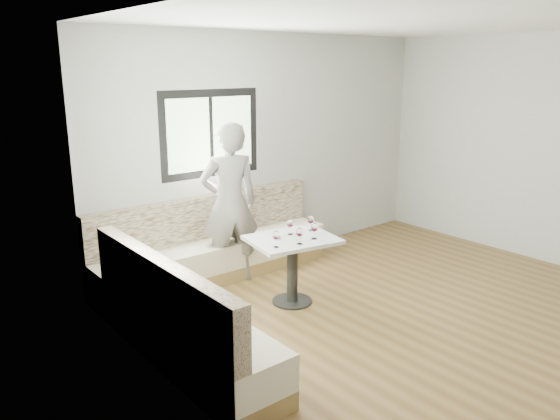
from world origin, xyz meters
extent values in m
cube|color=brown|center=(0.00, 0.00, 0.00)|extent=(5.00, 5.00, 0.01)
cube|color=white|center=(0.00, 0.00, 2.80)|extent=(5.00, 5.00, 0.01)
cube|color=#B7B7B2|center=(0.00, 2.50, 1.40)|extent=(5.00, 0.01, 2.80)
cube|color=#B7B7B2|center=(-2.50, 0.00, 1.40)|extent=(0.01, 5.00, 2.80)
cube|color=black|center=(-0.90, 2.49, 1.65)|extent=(1.30, 0.02, 1.00)
cube|color=black|center=(-2.49, 0.90, 1.65)|extent=(0.02, 1.30, 1.00)
cube|color=olive|center=(-1.05, 2.23, 0.08)|extent=(2.90, 0.55, 0.16)
cube|color=beige|center=(-1.05, 2.23, 0.30)|extent=(2.90, 0.55, 0.29)
cube|color=beige|center=(-1.05, 2.43, 0.70)|extent=(2.90, 0.14, 0.50)
cube|color=olive|center=(-2.23, 0.82, 0.08)|extent=(0.55, 2.25, 0.16)
cube|color=beige|center=(-2.23, 0.82, 0.30)|extent=(0.55, 2.25, 0.29)
cube|color=beige|center=(-2.43, 0.82, 0.70)|extent=(0.14, 2.25, 0.50)
cube|color=#C24F2E|center=(-2.25, 0.45, 0.51)|extent=(0.39, 0.39, 0.12)
cylinder|color=black|center=(-0.79, 1.16, 0.01)|extent=(0.42, 0.42, 0.02)
cylinder|color=black|center=(-0.79, 1.16, 0.33)|extent=(0.11, 0.11, 0.67)
cube|color=silver|center=(-0.79, 1.16, 0.69)|extent=(0.97, 0.81, 0.04)
imported|color=slate|center=(-0.95, 2.07, 0.91)|extent=(0.76, 0.60, 1.83)
cylinder|color=white|center=(-0.93, 1.24, 0.73)|extent=(0.10, 0.10, 0.04)
sphere|color=black|center=(-0.92, 1.25, 0.74)|extent=(0.02, 0.02, 0.02)
sphere|color=black|center=(-0.95, 1.25, 0.74)|extent=(0.02, 0.02, 0.02)
sphere|color=black|center=(-0.93, 1.23, 0.74)|extent=(0.02, 0.02, 0.02)
cylinder|color=white|center=(-1.10, 1.03, 0.71)|extent=(0.05, 0.05, 0.01)
cylinder|color=white|center=(-1.10, 1.03, 0.75)|extent=(0.01, 0.01, 0.07)
ellipsoid|color=white|center=(-1.10, 1.03, 0.83)|extent=(0.07, 0.07, 0.09)
cylinder|color=#4E0317|center=(-1.10, 1.03, 0.81)|extent=(0.05, 0.05, 0.02)
cylinder|color=white|center=(-0.86, 0.97, 0.71)|extent=(0.05, 0.05, 0.01)
cylinder|color=white|center=(-0.86, 0.97, 0.75)|extent=(0.01, 0.01, 0.07)
ellipsoid|color=white|center=(-0.86, 0.97, 0.83)|extent=(0.07, 0.07, 0.09)
cylinder|color=#4E0317|center=(-0.86, 0.97, 0.81)|extent=(0.05, 0.05, 0.02)
cylinder|color=white|center=(-0.64, 1.00, 0.71)|extent=(0.05, 0.05, 0.01)
cylinder|color=white|center=(-0.64, 1.00, 0.75)|extent=(0.01, 0.01, 0.07)
ellipsoid|color=white|center=(-0.64, 1.00, 0.83)|extent=(0.07, 0.07, 0.09)
cylinder|color=#4E0317|center=(-0.64, 1.00, 0.81)|extent=(0.05, 0.05, 0.02)
cylinder|color=white|center=(-0.73, 1.26, 0.71)|extent=(0.05, 0.05, 0.01)
cylinder|color=white|center=(-0.73, 1.26, 0.75)|extent=(0.01, 0.01, 0.07)
ellipsoid|color=white|center=(-0.73, 1.26, 0.83)|extent=(0.07, 0.07, 0.09)
cylinder|color=#4E0317|center=(-0.73, 1.26, 0.81)|extent=(0.05, 0.05, 0.02)
cylinder|color=white|center=(-0.48, 1.23, 0.71)|extent=(0.05, 0.05, 0.01)
cylinder|color=white|center=(-0.48, 1.23, 0.75)|extent=(0.01, 0.01, 0.07)
ellipsoid|color=white|center=(-0.48, 1.23, 0.83)|extent=(0.07, 0.07, 0.09)
cylinder|color=#4E0317|center=(-0.48, 1.23, 0.81)|extent=(0.05, 0.05, 0.02)
camera|label=1|loc=(-4.21, -2.89, 2.42)|focal=35.00mm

